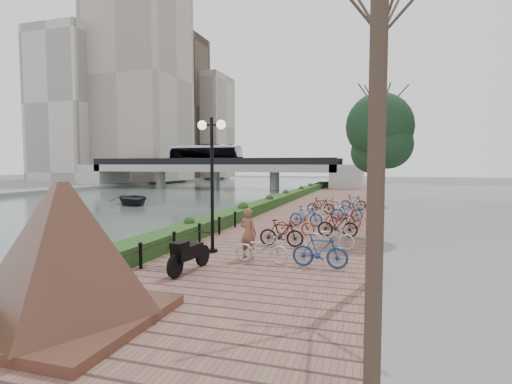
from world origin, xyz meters
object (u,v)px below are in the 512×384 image
at_px(lamppost, 212,155).
at_px(pedestrian, 248,233).
at_px(motorcycle, 190,253).
at_px(boat, 132,199).
at_px(granite_monument, 64,252).

distance_m(lamppost, pedestrian, 2.99).
bearing_deg(motorcycle, lamppost, 105.90).
bearing_deg(pedestrian, lamppost, -3.79).
distance_m(motorcycle, boat, 25.34).
bearing_deg(boat, motorcycle, -95.82).
bearing_deg(granite_monument, boat, 121.95).
height_order(granite_monument, motorcycle, granite_monument).
relative_size(lamppost, pedestrian, 2.82).
height_order(granite_monument, pedestrian, granite_monument).
xyz_separation_m(granite_monument, boat, (-14.99, 24.04, -1.36)).
bearing_deg(lamppost, pedestrian, -19.17).
height_order(lamppost, pedestrian, lamppost).
relative_size(motorcycle, pedestrian, 1.04).
distance_m(granite_monument, boat, 28.36).
distance_m(lamppost, motorcycle, 3.83).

